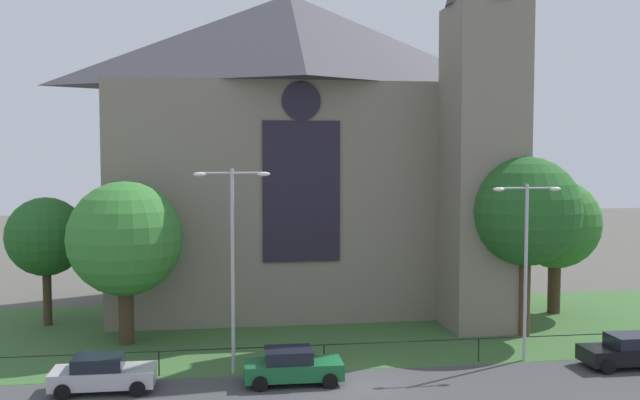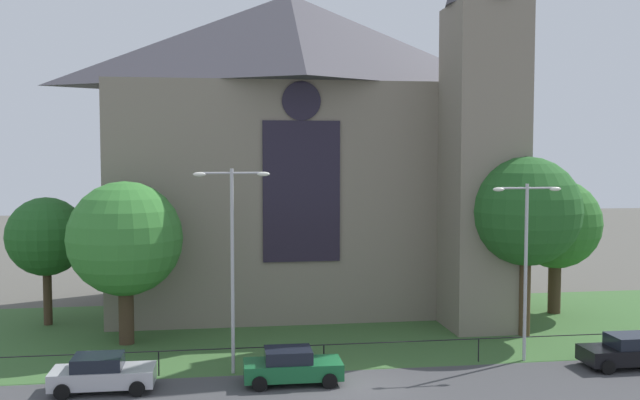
{
  "view_description": "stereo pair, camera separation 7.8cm",
  "coord_description": "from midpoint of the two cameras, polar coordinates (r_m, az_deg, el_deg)",
  "views": [
    {
      "loc": [
        -6.07,
        -29.78,
        9.88
      ],
      "look_at": [
        -0.42,
        8.0,
        7.39
      ],
      "focal_mm": 40.7,
      "sensor_mm": 36.0,
      "label": 1
    },
    {
      "loc": [
        -5.99,
        -29.79,
        9.88
      ],
      "look_at": [
        -0.42,
        8.0,
        7.39
      ],
      "focal_mm": 40.7,
      "sensor_mm": 36.0,
      "label": 2
    }
  ],
  "objects": [
    {
      "name": "tree_right_far",
      "position": [
        46.76,
        18.09,
        -1.82
      ],
      "size": [
        5.5,
        5.5,
        8.31
      ],
      "color": "#423021",
      "rests_on": "ground"
    },
    {
      "name": "tree_left_near",
      "position": [
        38.58,
        -15.03,
        -2.98
      ],
      "size": [
        5.89,
        5.89,
        8.44
      ],
      "color": "#423021",
      "rests_on": "ground"
    },
    {
      "name": "parked_car_black",
      "position": [
        36.99,
        23.14,
        -10.88
      ],
      "size": [
        4.2,
        2.03,
        1.51
      ],
      "rotation": [
        0.0,
        0.0,
        3.14
      ],
      "color": "black",
      "rests_on": "ground"
    },
    {
      "name": "parked_car_green",
      "position": [
        31.89,
        -2.17,
        -12.93
      ],
      "size": [
        4.22,
        2.07,
        1.51
      ],
      "rotation": [
        0.0,
        0.0,
        -0.01
      ],
      "color": "#196033",
      "rests_on": "ground"
    },
    {
      "name": "streetlamp_far",
      "position": [
        35.64,
        15.95,
        -3.73
      ],
      "size": [
        3.37,
        0.26,
        8.43
      ],
      "color": "#B2B2B7",
      "rests_on": "ground"
    },
    {
      "name": "church_building",
      "position": [
        46.47,
        -1.28,
        4.21
      ],
      "size": [
        23.2,
        16.2,
        26.0
      ],
      "color": "gray",
      "rests_on": "ground"
    },
    {
      "name": "parked_car_silver",
      "position": [
        32.19,
        -16.7,
        -12.93
      ],
      "size": [
        4.22,
        2.07,
        1.51
      ],
      "rotation": [
        0.0,
        0.0,
        -0.01
      ],
      "color": "#B7B7BC",
      "rests_on": "ground"
    },
    {
      "name": "streetlamp_near",
      "position": [
        32.46,
        -6.84,
        -3.59
      ],
      "size": [
        3.37,
        0.26,
        9.2
      ],
      "color": "#B2B2B7",
      "rests_on": "ground"
    },
    {
      "name": "tree_right_near",
      "position": [
        40.4,
        15.97,
        -0.89
      ],
      "size": [
        5.87,
        5.87,
        9.7
      ],
      "color": "#4C3823",
      "rests_on": "ground"
    },
    {
      "name": "ground",
      "position": [
        41.44,
        0.23,
        -10.07
      ],
      "size": [
        160.0,
        160.0,
        0.0
      ],
      "primitive_type": "plane",
      "color": "#56544C"
    },
    {
      "name": "grass_verge",
      "position": [
        39.52,
        0.67,
        -10.75
      ],
      "size": [
        120.0,
        20.0,
        0.01
      ],
      "primitive_type": "cube",
      "color": "#3D6633",
      "rests_on": "ground"
    },
    {
      "name": "road_asphalt",
      "position": [
        30.1,
        3.78,
        -15.44
      ],
      "size": [
        120.0,
        8.0,
        0.01
      ],
      "primitive_type": "cube",
      "color": "#424244",
      "rests_on": "ground"
    },
    {
      "name": "tree_left_far",
      "position": [
        44.29,
        -20.68,
        -2.73
      ],
      "size": [
        4.5,
        4.5,
        7.37
      ],
      "color": "#423021",
      "rests_on": "ground"
    },
    {
      "name": "iron_railing",
      "position": [
        33.86,
        0.37,
        -11.54
      ],
      "size": [
        29.72,
        0.07,
        1.13
      ],
      "color": "black",
      "rests_on": "ground"
    }
  ]
}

